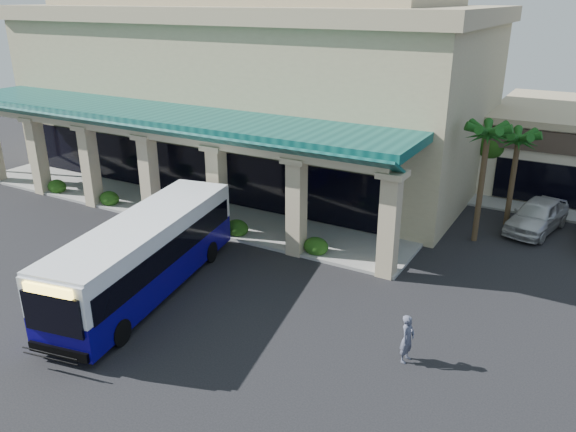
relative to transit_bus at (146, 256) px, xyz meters
The scene contains 9 objects.
ground 2.77m from the transit_bus, 26.11° to the left, with size 110.00×110.00×0.00m, color black.
main_building 18.47m from the transit_bus, 109.32° to the left, with size 30.80×14.80×11.35m, color tan, non-canonical shape.
arcade 9.90m from the transit_bus, 127.38° to the left, with size 30.00×6.20×5.70m, color #0A413E, non-canonical shape.
palm_0 16.06m from the transit_bus, 48.70° to the left, with size 2.40×2.40×6.60m, color #134512, non-canonical shape.
palm_1 18.97m from the transit_bus, 52.43° to the left, with size 2.40×2.40×5.80m, color #134512, non-canonical shape.
broadleaf_tree 22.17m from the transit_bus, 64.50° to the left, with size 2.60×2.60×4.81m, color #1E4810, non-canonical shape.
transit_bus is the anchor object (origin of this frame).
pedestrian 10.87m from the transit_bus, ahead, with size 0.62×0.41×1.71m, color #4B4F63.
car_silver 19.79m from the transit_bus, 48.87° to the left, with size 1.98×4.92×1.68m, color silver.
Camera 1 is at (13.19, -16.02, 11.37)m, focal length 35.00 mm.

